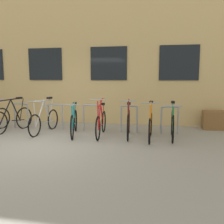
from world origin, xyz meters
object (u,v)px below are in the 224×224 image
(bicycle_black, at_px, (12,119))
(bicycle_orange, at_px, (150,125))
(bicycle_silver, at_px, (44,120))
(bicycle_maroon, at_px, (128,123))
(bicycle_teal, at_px, (74,122))
(bicycle_green, at_px, (172,124))
(bicycle_red, at_px, (101,123))
(planter_box, at_px, (214,120))

(bicycle_black, distance_m, bicycle_orange, 4.25)
(bicycle_silver, bearing_deg, bicycle_black, -177.59)
(bicycle_maroon, height_order, bicycle_teal, bicycle_maroon)
(bicycle_green, height_order, bicycle_orange, bicycle_orange)
(bicycle_teal, bearing_deg, bicycle_maroon, 4.26)
(bicycle_teal, bearing_deg, bicycle_black, 178.24)
(bicycle_red, bearing_deg, bicycle_maroon, 5.26)
(bicycle_silver, bearing_deg, bicycle_green, -0.07)
(bicycle_maroon, bearing_deg, bicycle_green, -0.71)
(bicycle_black, height_order, bicycle_teal, bicycle_black)
(bicycle_red, height_order, bicycle_black, bicycle_red)
(bicycle_maroon, xyz_separation_m, bicycle_orange, (0.63, -0.20, -0.01))
(bicycle_red, height_order, bicycle_maroon, bicycle_red)
(bicycle_orange, bearing_deg, bicycle_red, 174.81)
(bicycle_teal, xyz_separation_m, bicycle_orange, (2.21, -0.08, 0.00))
(bicycle_red, bearing_deg, bicycle_green, 1.63)
(bicycle_teal, bearing_deg, bicycle_green, 2.10)
(bicycle_maroon, relative_size, bicycle_black, 0.98)
(bicycle_red, distance_m, bicycle_green, 2.01)
(bicycle_orange, bearing_deg, bicycle_black, 178.05)
(bicycle_maroon, distance_m, bicycle_teal, 1.59)
(planter_box, bearing_deg, bicycle_teal, -159.58)
(bicycle_red, bearing_deg, bicycle_black, 179.66)
(bicycle_red, relative_size, planter_box, 2.43)
(planter_box, bearing_deg, bicycle_green, -133.45)
(bicycle_green, xyz_separation_m, planter_box, (1.38, 1.45, -0.09))
(bicycle_red, height_order, bicycle_teal, bicycle_red)
(bicycle_teal, distance_m, planter_box, 4.46)
(bicycle_maroon, bearing_deg, bicycle_orange, -17.73)
(bicycle_teal, distance_m, bicycle_green, 2.81)
(bicycle_red, relative_size, bicycle_black, 0.98)
(bicycle_black, height_order, planter_box, bicycle_black)
(bicycle_black, bearing_deg, bicycle_silver, 2.41)
(bicycle_red, distance_m, bicycle_black, 2.84)
(bicycle_green, xyz_separation_m, bicycle_orange, (-0.59, -0.19, -0.02))
(bicycle_black, bearing_deg, bicycle_maroon, 0.87)
(bicycle_teal, relative_size, planter_box, 2.48)
(bicycle_maroon, bearing_deg, bicycle_silver, -179.76)
(bicycle_teal, height_order, bicycle_orange, bicycle_orange)
(bicycle_green, distance_m, bicycle_orange, 0.62)
(bicycle_maroon, relative_size, bicycle_green, 1.00)
(bicycle_silver, relative_size, bicycle_orange, 1.06)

